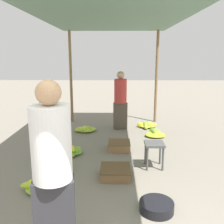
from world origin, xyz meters
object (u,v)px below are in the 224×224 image
basin_black (156,206)px  banana_pile_left_1 (85,129)px  vendor_foreground (53,170)px  stool (154,148)px  crate_mid (119,146)px  banana_pile_left_0 (39,186)px  banana_pile_right_0 (147,125)px  banana_pile_right_1 (156,134)px  crate_near (115,172)px  banana_pile_left_2 (59,166)px  banana_pile_left_3 (71,151)px  shopper_walking_mid (120,100)px

basin_black → banana_pile_left_1: bearing=111.0°
vendor_foreground → banana_pile_left_1: 4.33m
basin_black → stool: bearing=83.2°
banana_pile_left_1 → vendor_foreground: bearing=-86.9°
basin_black → crate_mid: crate_mid is taller
banana_pile_left_0 → banana_pile_right_0: banana_pile_left_0 is taller
vendor_foreground → banana_pile_right_1: size_ratio=3.54×
crate_near → vendor_foreground: bearing=-109.7°
crate_near → banana_pile_left_2: bearing=166.3°
banana_pile_left_0 → banana_pile_left_3: (0.22, 1.46, -0.02)m
crate_near → crate_mid: 1.27m
banana_pile_left_1 → crate_near: size_ratio=1.15×
banana_pile_right_0 → basin_black: bearing=-95.1°
banana_pile_left_0 → banana_pile_left_3: banana_pile_left_0 is taller
stool → crate_mid: size_ratio=0.99×
banana_pile_left_1 → crate_mid: crate_mid is taller
crate_mid → banana_pile_left_3: bearing=-163.3°
basin_black → banana_pile_left_3: (-1.44, 1.90, 0.01)m
stool → crate_mid: 1.11m
vendor_foreground → shopper_walking_mid: size_ratio=1.11×
banana_pile_left_3 → banana_pile_right_0: 2.67m
banana_pile_left_2 → banana_pile_right_1: size_ratio=1.07×
shopper_walking_mid → vendor_foreground: bearing=-99.1°
banana_pile_right_0 → crate_near: (-0.88, -2.97, 0.01)m
crate_near → crate_mid: (0.08, 1.27, 0.00)m
banana_pile_left_3 → crate_mid: size_ratio=1.09×
banana_pile_left_0 → banana_pile_right_1: size_ratio=1.01×
banana_pile_left_2 → shopper_walking_mid: shopper_walking_mid is taller
banana_pile_left_2 → crate_near: size_ratio=1.07×
banana_pile_left_0 → banana_pile_right_1: (2.14, 2.63, -0.02)m
stool → banana_pile_right_0: (0.19, 2.58, -0.30)m
banana_pile_left_1 → banana_pile_left_3: bearing=-93.0°
shopper_walking_mid → banana_pile_right_1: bearing=-38.4°
banana_pile_right_1 → banana_pile_right_0: bearing=99.1°
crate_near → shopper_walking_mid: bearing=87.4°
banana_pile_right_1 → crate_near: (-1.01, -2.15, 0.02)m
banana_pile_left_1 → stool: bearing=-55.6°
stool → banana_pile_left_2: stool is taller
banana_pile_right_1 → vendor_foreground: bearing=-112.9°
vendor_foreground → banana_pile_right_1: bearing=67.1°
banana_pile_left_1 → crate_mid: (0.90, -1.32, 0.03)m
banana_pile_right_0 → banana_pile_right_1: bearing=-80.9°
banana_pile_right_1 → banana_pile_left_0: bearing=-129.1°
basin_black → crate_near: crate_near is taller
stool → banana_pile_right_1: bearing=79.6°
banana_pile_right_0 → crate_near: size_ratio=1.17×
basin_black → banana_pile_left_0: (-1.66, 0.44, 0.02)m
banana_pile_left_0 → banana_pile_left_1: banana_pile_left_0 is taller
banana_pile_right_0 → stool: bearing=-94.2°
basin_black → banana_pile_left_1: size_ratio=0.79×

